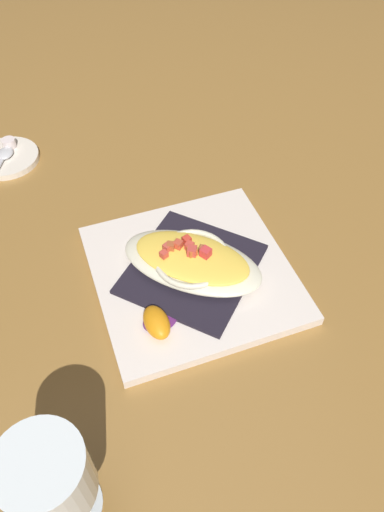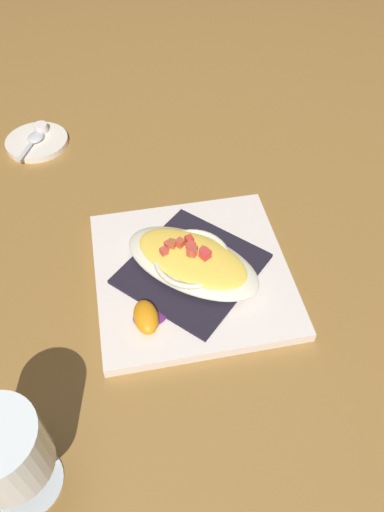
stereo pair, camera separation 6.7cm
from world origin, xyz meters
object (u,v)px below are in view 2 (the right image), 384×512
at_px(square_plate, 192,273).
at_px(creamer_cup_0, 41,128).
at_px(creamer_saucer, 37,142).
at_px(gratin_dish, 192,260).
at_px(spoon, 35,138).
at_px(stemmed_glass, 5,453).
at_px(orange_garnish, 147,317).

height_order(square_plate, creamer_cup_0, creamer_cup_0).
bearing_deg(creamer_saucer, gratin_dish, 32.60).
relative_size(creamer_saucer, spoon, 1.27).
distance_m(spoon, creamer_cup_0, 0.03).
height_order(gratin_dish, creamer_cup_0, gratin_dish).
height_order(square_plate, creamer_saucer, square_plate).
bearing_deg(creamer_cup_0, spoon, -22.77).
bearing_deg(gratin_dish, stemmed_glass, -41.75).
bearing_deg(square_plate, creamer_saucer, -147.40).
xyz_separation_m(stemmed_glass, creamer_saucer, (-0.61, -0.01, -0.09)).
distance_m(orange_garnish, stemmed_glass, 0.24).
bearing_deg(orange_garnish, gratin_dish, 136.12).
relative_size(gratin_dish, creamer_cup_0, 9.20).
bearing_deg(orange_garnish, spoon, -159.75).
distance_m(square_plate, spoon, 0.42).
relative_size(stemmed_glass, creamer_cup_0, 5.67).
distance_m(gratin_dish, creamer_cup_0, 0.44).
distance_m(square_plate, creamer_saucer, 0.43).
distance_m(gratin_dish, orange_garnish, 0.10).
bearing_deg(stemmed_glass, square_plate, 138.23).
bearing_deg(orange_garnish, creamer_saucer, -160.07).
bearing_deg(orange_garnish, stemmed_glass, -40.78).
bearing_deg(spoon, creamer_cup_0, 157.23).
distance_m(square_plate, orange_garnish, 0.11).
height_order(spoon, creamer_cup_0, creamer_cup_0).
bearing_deg(square_plate, stemmed_glass, -41.77).
bearing_deg(stemmed_glass, gratin_dish, 138.25).
xyz_separation_m(square_plate, creamer_saucer, (-0.36, -0.23, -0.00)).
bearing_deg(square_plate, gratin_dish, -148.31).
relative_size(gratin_dish, creamer_saucer, 1.94).
height_order(square_plate, spoon, spoon).
distance_m(gratin_dish, stemmed_glass, 0.34).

